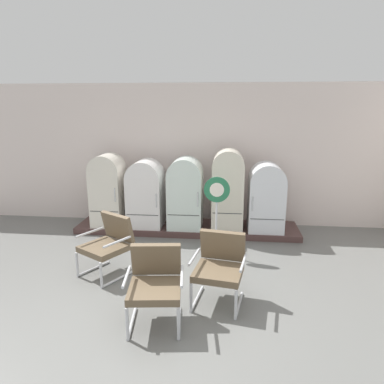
# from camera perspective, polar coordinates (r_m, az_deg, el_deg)

# --- Properties ---
(ground) EXTENTS (12.00, 10.00, 0.05)m
(ground) POSITION_cam_1_polar(r_m,az_deg,el_deg) (4.76, -5.35, -19.33)
(ground) COLOR slate
(back_wall) EXTENTS (11.76, 0.12, 3.05)m
(back_wall) POSITION_cam_1_polar(r_m,az_deg,el_deg) (7.67, -0.30, 6.20)
(back_wall) COLOR silver
(back_wall) RESTS_ON ground
(display_plinth) EXTENTS (4.62, 0.95, 0.12)m
(display_plinth) POSITION_cam_1_polar(r_m,az_deg,el_deg) (7.41, -0.82, -5.87)
(display_plinth) COLOR #4B3331
(display_plinth) RESTS_ON ground
(refrigerator_0) EXTENTS (0.63, 0.67, 1.50)m
(refrigerator_0) POSITION_cam_1_polar(r_m,az_deg,el_deg) (7.43, -13.65, 0.67)
(refrigerator_0) COLOR silver
(refrigerator_0) RESTS_ON display_plinth
(refrigerator_1) EXTENTS (0.70, 0.71, 1.39)m
(refrigerator_1) POSITION_cam_1_polar(r_m,az_deg,el_deg) (7.24, -7.62, 0.03)
(refrigerator_1) COLOR white
(refrigerator_1) RESTS_ON display_plinth
(refrigerator_2) EXTENTS (0.69, 0.66, 1.45)m
(refrigerator_2) POSITION_cam_1_polar(r_m,az_deg,el_deg) (7.06, -1.11, 0.13)
(refrigerator_2) COLOR silver
(refrigerator_2) RESTS_ON display_plinth
(refrigerator_3) EXTENTS (0.62, 0.68, 1.63)m
(refrigerator_3) POSITION_cam_1_polar(r_m,az_deg,el_deg) (7.00, 5.91, 0.78)
(refrigerator_3) COLOR silver
(refrigerator_3) RESTS_ON display_plinth
(refrigerator_4) EXTENTS (0.70, 0.71, 1.37)m
(refrigerator_4) POSITION_cam_1_polar(r_m,az_deg,el_deg) (7.09, 12.11, -0.56)
(refrigerator_4) COLOR white
(refrigerator_4) RESTS_ON display_plinth
(armchair_left) EXTENTS (0.89, 0.91, 0.94)m
(armchair_left) POSITION_cam_1_polar(r_m,az_deg,el_deg) (5.61, -13.60, -7.96)
(armchair_left) COLOR silver
(armchair_left) RESTS_ON ground
(armchair_right) EXTENTS (0.76, 0.79, 0.94)m
(armchair_right) POSITION_cam_1_polar(r_m,az_deg,el_deg) (4.75, 4.56, -11.77)
(armchair_right) COLOR silver
(armchair_right) RESTS_ON ground
(armchair_center) EXTENTS (0.74, 0.76, 0.94)m
(armchair_center) POSITION_cam_1_polar(r_m,az_deg,el_deg) (4.36, -6.06, -14.32)
(armchair_center) COLOR silver
(armchair_center) RESTS_ON ground
(sign_stand) EXTENTS (0.45, 0.32, 1.41)m
(sign_stand) POSITION_cam_1_polar(r_m,az_deg,el_deg) (6.12, 4.03, -4.16)
(sign_stand) COLOR #2D2D30
(sign_stand) RESTS_ON ground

